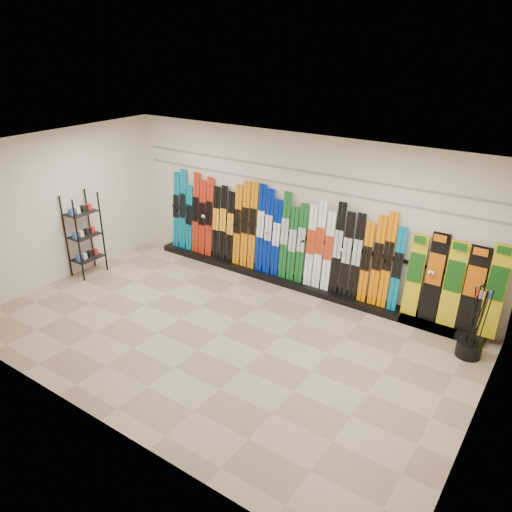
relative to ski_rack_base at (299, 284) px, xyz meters
The scene contains 13 objects.
floor 2.29m from the ski_rack_base, 95.64° to the right, with size 8.00×8.00×0.00m, color gray.
back_wall 1.47m from the ski_rack_base, 135.64° to the left, with size 8.00×8.00×0.00m, color beige.
left_wall 5.01m from the ski_rack_base, 151.65° to the right, with size 5.00×5.00×0.00m, color beige.
right_wall 4.64m from the ski_rack_base, 31.13° to the right, with size 5.00×5.00×0.00m, color beige.
ceiling 3.73m from the ski_rack_base, 95.64° to the right, with size 8.00×8.00×0.00m, color silver.
ski_rack_base is the anchor object (origin of this frame).
skis 1.14m from the ski_rack_base, behind, with size 5.37×0.22×1.84m.
snowboards 3.00m from the ski_rack_base, ahead, with size 1.57×0.24×1.56m.
accessory_rack 4.51m from the ski_rack_base, 153.66° to the right, with size 0.40×0.60×1.74m, color black.
pole_bin 3.42m from the ski_rack_base, ahead, with size 0.39×0.39×0.25m, color black.
ski_poles 3.49m from the ski_rack_base, ahead, with size 0.27×0.30×1.18m.
slatwall_rail_0 1.96m from the ski_rack_base, 138.37° to the left, with size 7.60×0.02×0.03m, color gray.
slatwall_rail_1 2.26m from the ski_rack_base, 138.37° to the left, with size 7.60×0.02×0.03m, color gray.
Camera 1 is at (4.56, -5.54, 4.63)m, focal length 35.00 mm.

